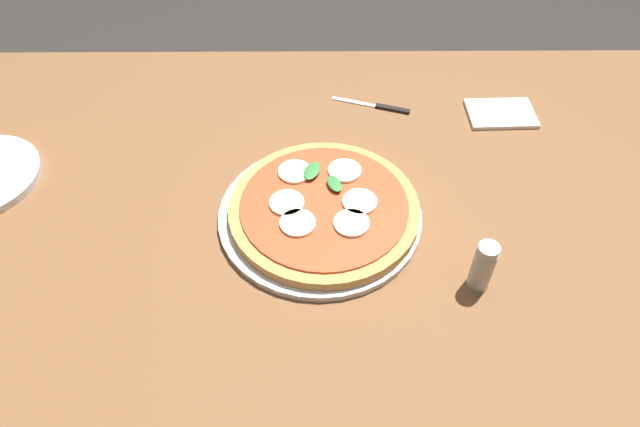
{
  "coord_description": "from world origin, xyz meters",
  "views": [
    {
      "loc": [
        0.02,
        -0.64,
        1.44
      ],
      "look_at": [
        0.02,
        -0.01,
        0.75
      ],
      "focal_mm": 32.09,
      "sensor_mm": 36.0,
      "label": 1
    }
  ],
  "objects_px": {
    "dining_table": "(307,245)",
    "pepper_shaker": "(483,266)",
    "pizza": "(324,208)",
    "knife": "(381,107)",
    "serving_tray": "(320,215)",
    "napkin": "(501,114)"
  },
  "relations": [
    {
      "from": "pizza",
      "to": "knife",
      "type": "bearing_deg",
      "value": 68.38
    },
    {
      "from": "dining_table",
      "to": "napkin",
      "type": "xyz_separation_m",
      "value": [
        0.38,
        0.26,
        0.09
      ]
    },
    {
      "from": "dining_table",
      "to": "napkin",
      "type": "relative_size",
      "value": 11.64
    },
    {
      "from": "knife",
      "to": "pepper_shaker",
      "type": "bearing_deg",
      "value": -75.4
    },
    {
      "from": "serving_tray",
      "to": "pizza",
      "type": "height_order",
      "value": "pizza"
    },
    {
      "from": "serving_tray",
      "to": "knife",
      "type": "xyz_separation_m",
      "value": [
        0.12,
        0.29,
        -0.0
      ]
    },
    {
      "from": "serving_tray",
      "to": "napkin",
      "type": "relative_size",
      "value": 2.57
    },
    {
      "from": "dining_table",
      "to": "pepper_shaker",
      "type": "distance_m",
      "value": 0.33
    },
    {
      "from": "napkin",
      "to": "knife",
      "type": "height_order",
      "value": "napkin"
    },
    {
      "from": "napkin",
      "to": "pepper_shaker",
      "type": "xyz_separation_m",
      "value": [
        -0.12,
        -0.4,
        0.04
      ]
    },
    {
      "from": "pizza",
      "to": "pepper_shaker",
      "type": "bearing_deg",
      "value": -30.56
    },
    {
      "from": "dining_table",
      "to": "knife",
      "type": "xyz_separation_m",
      "value": [
        0.15,
        0.28,
        0.09
      ]
    },
    {
      "from": "serving_tray",
      "to": "knife",
      "type": "distance_m",
      "value": 0.32
    },
    {
      "from": "pepper_shaker",
      "to": "serving_tray",
      "type": "bearing_deg",
      "value": 150.15
    },
    {
      "from": "dining_table",
      "to": "pizza",
      "type": "distance_m",
      "value": 0.12
    },
    {
      "from": "dining_table",
      "to": "pepper_shaker",
      "type": "bearing_deg",
      "value": -29.89
    },
    {
      "from": "serving_tray",
      "to": "napkin",
      "type": "bearing_deg",
      "value": 36.85
    },
    {
      "from": "serving_tray",
      "to": "napkin",
      "type": "distance_m",
      "value": 0.45
    },
    {
      "from": "pizza",
      "to": "pepper_shaker",
      "type": "distance_m",
      "value": 0.27
    },
    {
      "from": "pizza",
      "to": "dining_table",
      "type": "bearing_deg",
      "value": 155.68
    },
    {
      "from": "dining_table",
      "to": "pepper_shaker",
      "type": "relative_size",
      "value": 17.17
    },
    {
      "from": "serving_tray",
      "to": "pepper_shaker",
      "type": "distance_m",
      "value": 0.27
    }
  ]
}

